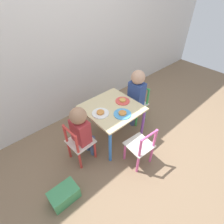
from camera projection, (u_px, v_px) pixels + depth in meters
name	position (u px, v px, depth m)	size (l,w,h in m)	color
ground_plane	(112.00, 136.00, 2.37)	(6.00, 6.00, 0.00)	#7F664C
house_wall	(66.00, 20.00, 1.99)	(6.00, 0.06, 2.60)	silver
kids_table	(112.00, 112.00, 2.10)	(0.62, 0.62, 0.49)	beige
chair_red	(79.00, 144.00, 1.93)	(0.27, 0.27, 0.52)	silver
chair_green	(137.00, 104.00, 2.48)	(0.28, 0.28, 0.52)	silver
chair_pink	(141.00, 147.00, 1.89)	(0.28, 0.28, 0.52)	silver
child_left	(82.00, 129.00, 1.84)	(0.22, 0.21, 0.73)	#4C608E
child_right	(136.00, 92.00, 2.30)	(0.23, 0.21, 0.79)	#4C608E
plate_left	(100.00, 113.00, 1.96)	(0.19, 0.19, 0.03)	white
plate_right	(123.00, 101.00, 2.14)	(0.18, 0.18, 0.03)	#E54C47
plate_front	(122.00, 114.00, 1.95)	(0.20, 0.20, 0.03)	#4C9EE0
storage_bin	(64.00, 195.00, 1.68)	(0.27, 0.18, 0.15)	#3D8E56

